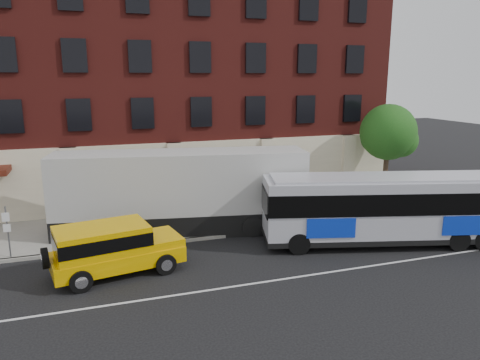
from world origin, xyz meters
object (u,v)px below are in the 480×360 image
object	(u,v)px
sign_pole	(7,230)
shipping_container	(181,193)
street_tree	(389,134)
city_bus	(392,207)
yellow_suv	(111,246)

from	to	relation	value
sign_pole	shipping_container	world-z (taller)	shipping_container
street_tree	city_bus	size ratio (longest dim) A/B	0.49
sign_pole	city_bus	size ratio (longest dim) A/B	0.20
street_tree	shipping_container	bearing A→B (deg)	-171.99
sign_pole	shipping_container	distance (m)	8.20
street_tree	city_bus	bearing A→B (deg)	-124.00
yellow_suv	street_tree	bearing A→B (deg)	19.39
sign_pole	yellow_suv	world-z (taller)	sign_pole
yellow_suv	shipping_container	xyz separation A→B (m)	(3.81, 4.30, 0.91)
yellow_suv	shipping_container	distance (m)	5.82
sign_pole	street_tree	distance (m)	22.49
street_tree	city_bus	xyz separation A→B (m)	(-4.63, -6.86, -2.53)
sign_pole	street_tree	world-z (taller)	street_tree
shipping_container	yellow_suv	bearing A→B (deg)	-131.59
city_bus	sign_pole	bearing A→B (deg)	168.57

